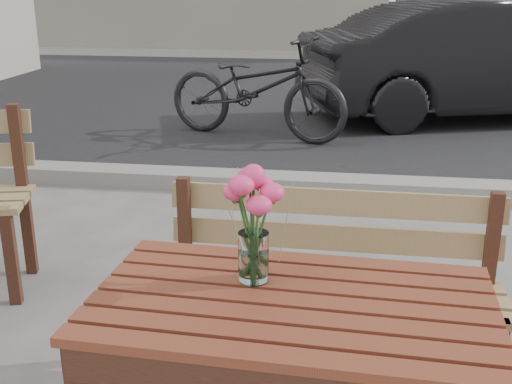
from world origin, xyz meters
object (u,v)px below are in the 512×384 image
main_vase (253,210)px  parked_car (482,60)px  bicycle (256,88)px  main_table (291,335)px

main_vase → parked_car: 5.95m
main_vase → parked_car: bearing=73.8°
parked_car → bicycle: parked_car is taller
main_table → parked_car: size_ratio=0.29×
main_vase → bicycle: main_vase is taller
main_vase → main_table: bearing=-39.2°
main_table → main_vase: bearing=143.6°
parked_car → bicycle: 2.63m
main_vase → parked_car: parked_car is taller
main_vase → parked_car: size_ratio=0.09×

